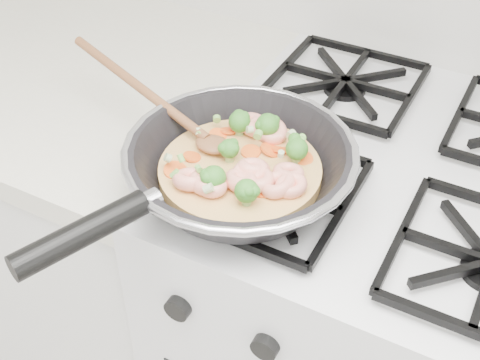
% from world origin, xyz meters
% --- Properties ---
extents(stove, '(0.60, 0.60, 0.92)m').
position_xyz_m(stove, '(0.00, 1.70, 0.46)').
color(stove, white).
rests_on(stove, ground).
extents(counter_left, '(1.00, 0.60, 0.90)m').
position_xyz_m(counter_left, '(-0.80, 1.70, 0.45)').
color(counter_left, white).
rests_on(counter_left, ground).
extents(skillet, '(0.49, 0.45, 0.09)m').
position_xyz_m(skillet, '(-0.18, 1.53, 0.96)').
color(skillet, black).
rests_on(skillet, stove).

